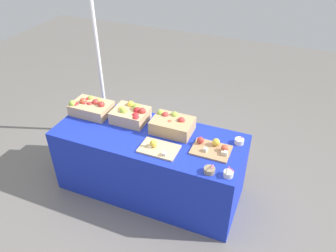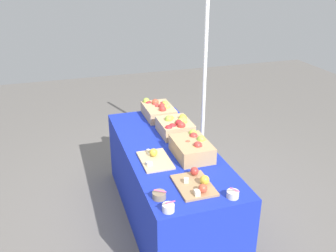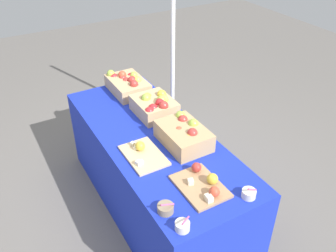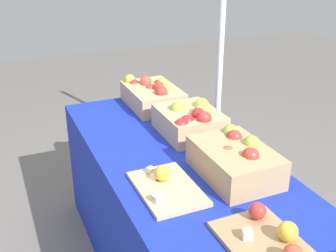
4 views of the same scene
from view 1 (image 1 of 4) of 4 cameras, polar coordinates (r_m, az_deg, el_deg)
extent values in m
plane|color=slate|center=(3.74, -3.01, -10.64)|extent=(10.00, 10.00, 0.00)
cube|color=#192DB7|center=(3.48, -3.20, -6.38)|extent=(1.90, 0.76, 0.74)
cube|color=tan|center=(3.63, -13.07, 3.00)|extent=(0.42, 0.29, 0.12)
sphere|color=red|center=(3.71, -13.63, 4.29)|extent=(0.07, 0.07, 0.07)
sphere|color=#99B742|center=(3.63, -16.20, 3.74)|extent=(0.07, 0.07, 0.07)
sphere|color=#99B742|center=(3.70, -13.18, 4.60)|extent=(0.07, 0.07, 0.07)
sphere|color=#B2332D|center=(3.64, -14.24, 3.74)|extent=(0.07, 0.07, 0.07)
sphere|color=#B2C64C|center=(3.62, -11.80, 4.24)|extent=(0.07, 0.07, 0.07)
sphere|color=#D14C33|center=(3.64, -14.47, 4.18)|extent=(0.07, 0.07, 0.07)
sphere|color=red|center=(3.64, -15.66, 3.44)|extent=(0.07, 0.07, 0.07)
sphere|color=#B2332D|center=(3.54, -11.47, 3.64)|extent=(0.07, 0.07, 0.07)
sphere|color=#B2332D|center=(3.61, -13.31, 3.55)|extent=(0.07, 0.07, 0.07)
sphere|color=#B2332D|center=(3.60, -12.43, 4.01)|extent=(0.07, 0.07, 0.07)
cube|color=tan|center=(3.44, -6.54, 1.85)|extent=(0.35, 0.29, 0.13)
sphere|color=#99B742|center=(3.39, -7.70, 2.59)|extent=(0.08, 0.08, 0.08)
sphere|color=#B2C64C|center=(3.43, -5.42, 3.27)|extent=(0.08, 0.08, 0.08)
sphere|color=#99B742|center=(3.40, -5.49, 3.11)|extent=(0.08, 0.08, 0.08)
sphere|color=#B2332D|center=(3.36, -4.48, 2.55)|extent=(0.08, 0.08, 0.08)
sphere|color=gold|center=(3.49, -6.46, 3.73)|extent=(0.08, 0.08, 0.08)
sphere|color=red|center=(3.29, -5.55, 1.19)|extent=(0.08, 0.08, 0.08)
sphere|color=red|center=(3.33, -5.64, 1.72)|extent=(0.08, 0.08, 0.08)
sphere|color=red|center=(3.38, -5.38, 2.70)|extent=(0.08, 0.08, 0.08)
sphere|color=gold|center=(3.44, -8.01, 2.70)|extent=(0.08, 0.08, 0.08)
cube|color=tan|center=(3.25, 0.77, 0.08)|extent=(0.40, 0.28, 0.14)
sphere|color=#D14C33|center=(3.22, 0.30, 0.41)|extent=(0.08, 0.08, 0.08)
sphere|color=#99B742|center=(3.29, 1.16, 1.90)|extent=(0.08, 0.08, 0.08)
sphere|color=gold|center=(3.21, 2.21, 0.39)|extent=(0.08, 0.08, 0.08)
sphere|color=#B2332D|center=(3.30, -0.51, 1.85)|extent=(0.08, 0.08, 0.08)
sphere|color=#99B742|center=(3.32, -1.26, 2.22)|extent=(0.08, 0.08, 0.08)
sphere|color=#B2332D|center=(3.21, 2.29, 0.91)|extent=(0.08, 0.08, 0.08)
cube|color=#D1B284|center=(3.06, -1.57, -3.97)|extent=(0.36, 0.24, 0.02)
cube|color=beige|center=(3.05, -3.10, -3.57)|extent=(0.03, 0.03, 0.03)
sphere|color=gold|center=(3.05, -2.56, -3.05)|extent=(0.07, 0.07, 0.07)
cube|color=beige|center=(3.07, -4.01, -3.27)|extent=(0.04, 0.04, 0.03)
cube|color=beige|center=(2.96, -0.71, -4.90)|extent=(0.04, 0.04, 0.03)
cube|color=beige|center=(2.97, -0.61, -4.67)|extent=(0.03, 0.03, 0.03)
cube|color=tan|center=(3.07, 7.47, -4.15)|extent=(0.35, 0.26, 0.02)
cube|color=beige|center=(3.01, 9.46, -4.61)|extent=(0.03, 0.03, 0.03)
cube|color=beige|center=(3.02, 6.53, -4.08)|extent=(0.04, 0.04, 0.03)
sphere|color=gold|center=(3.09, 8.30, -2.77)|extent=(0.07, 0.07, 0.07)
sphere|color=#B2332D|center=(3.10, 5.62, -2.46)|extent=(0.07, 0.07, 0.07)
cube|color=beige|center=(3.01, 9.91, -4.67)|extent=(0.04, 0.04, 0.04)
sphere|color=#D14C33|center=(3.04, 9.77, -3.80)|extent=(0.07, 0.07, 0.07)
cylinder|color=silver|center=(2.82, 10.40, -8.15)|extent=(0.08, 0.08, 0.05)
cylinder|color=#EA598C|center=(2.79, 10.83, -7.30)|extent=(0.07, 0.09, 0.05)
cylinder|color=gray|center=(2.83, 7.17, -7.61)|extent=(0.10, 0.10, 0.05)
cylinder|color=#EA598C|center=(2.80, 7.63, -6.96)|extent=(0.01, 0.09, 0.05)
cylinder|color=silver|center=(3.19, 12.23, -2.60)|extent=(0.09, 0.09, 0.05)
cylinder|color=#EA598C|center=(3.16, 12.65, -1.94)|extent=(0.02, 0.08, 0.06)
cylinder|color=white|center=(4.14, -11.75, 10.18)|extent=(0.04, 0.04, 1.96)
camera|label=2|loc=(2.23, 68.87, 1.80)|focal=40.18mm
camera|label=3|loc=(1.60, 52.87, 8.62)|focal=38.69mm
camera|label=4|loc=(1.88, 30.85, -1.12)|focal=45.32mm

